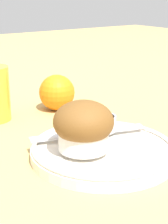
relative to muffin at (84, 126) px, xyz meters
The scene contains 7 objects.
ground_plane 0.06m from the muffin, 48.66° to the left, with size 3.00×3.00×0.00m, color tan.
plate 0.05m from the muffin, ahead, with size 0.21×0.21×0.02m.
muffin is the anchor object (origin of this frame).
cream_ramekin 0.08m from the muffin, 33.45° to the left, with size 0.05×0.05×0.02m.
berry_pair 0.06m from the muffin, 51.70° to the left, with size 0.03×0.02×0.02m.
butter_knife 0.06m from the muffin, 46.92° to the left, with size 0.18×0.07×0.00m.
orange_fruit 0.24m from the muffin, 66.82° to the left, with size 0.07×0.07×0.07m.
Camera 1 is at (-0.29, -0.40, 0.23)m, focal length 60.00 mm.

